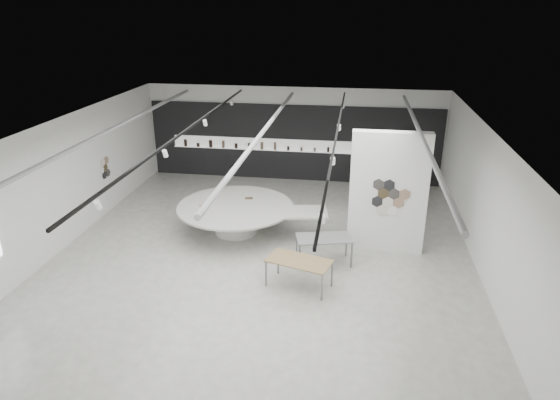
# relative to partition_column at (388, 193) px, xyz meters

# --- Properties ---
(room) EXTENTS (12.02, 14.02, 3.82)m
(room) POSITION_rel_partition_column_xyz_m (-3.59, -1.00, 0.27)
(room) COLOR #BBBAB0
(room) RESTS_ON ground
(back_wall_display) EXTENTS (11.80, 0.27, 3.10)m
(back_wall_display) POSITION_rel_partition_column_xyz_m (-3.59, 5.94, -0.26)
(back_wall_display) COLOR black
(back_wall_display) RESTS_ON ground
(partition_column) EXTENTS (2.20, 0.38, 3.60)m
(partition_column) POSITION_rel_partition_column_xyz_m (0.00, 0.00, 0.00)
(partition_column) COLOR white
(partition_column) RESTS_ON ground
(display_island) EXTENTS (5.10, 4.23, 0.94)m
(display_island) POSITION_rel_partition_column_xyz_m (-4.56, 0.50, -1.19)
(display_island) COLOR white
(display_island) RESTS_ON ground
(sample_table_wood) EXTENTS (1.79, 1.24, 0.76)m
(sample_table_wood) POSITION_rel_partition_column_xyz_m (-2.26, -2.45, -1.09)
(sample_table_wood) COLOR olive
(sample_table_wood) RESTS_ON ground
(sample_table_stone) EXTENTS (1.67, 1.11, 0.79)m
(sample_table_stone) POSITION_rel_partition_column_xyz_m (-1.72, -1.09, -1.08)
(sample_table_stone) COLOR slate
(sample_table_stone) RESTS_ON ground
(kitchen_counter) EXTENTS (1.72, 0.74, 1.34)m
(kitchen_counter) POSITION_rel_partition_column_xyz_m (-0.26, 5.53, -1.32)
(kitchen_counter) COLOR white
(kitchen_counter) RESTS_ON ground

